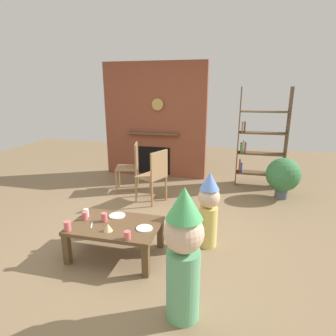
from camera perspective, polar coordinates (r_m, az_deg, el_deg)
The scene contains 18 objects.
ground_plane at distance 3.83m, azimuth -3.70°, elevation -13.36°, with size 12.00×12.00×0.00m, color #846B4C.
brick_fireplace_feature at distance 6.06m, azimuth -2.69°, elevation 9.50°, with size 2.20×0.28×2.40m.
bookshelf at distance 5.68m, azimuth 17.97°, elevation 5.11°, with size 0.90×0.28×1.90m.
coffee_table at distance 3.31m, azimuth -10.67°, elevation -12.06°, with size 1.00×0.66×0.39m.
paper_cup_near_left at distance 3.35m, azimuth -12.85°, elevation -9.75°, with size 0.07×0.07×0.10m, color #E5666B.
paper_cup_near_right at distance 2.95m, azimuth -8.29°, elevation -13.38°, with size 0.07×0.07×0.09m, color #E5666B.
paper_cup_center at distance 3.45m, azimuth -16.54°, elevation -9.30°, with size 0.06×0.06×0.10m, color #E5666B.
paper_cup_far_left at distance 3.25m, azimuth -19.78°, elevation -11.06°, with size 0.07×0.07×0.11m, color #E5666B.
paper_cup_far_right at distance 3.52m, azimuth -16.32°, elevation -8.74°, with size 0.06×0.06×0.10m, color silver.
paper_plate_front at distance 3.46m, azimuth -10.30°, elevation -9.50°, with size 0.19×0.19×0.01m, color white.
paper_plate_rear at distance 3.14m, azimuth -4.83°, elevation -12.13°, with size 0.18×0.18×0.01m, color white.
birthday_cake_slice at distance 3.13m, azimuth -12.13°, elevation -11.72°, with size 0.10×0.10×0.09m, color #EAC68C.
table_fork at distance 3.31m, azimuth -15.29°, elevation -11.16°, with size 0.15×0.02×0.01m, color silver.
child_with_cone_hat at distance 2.33m, azimuth 3.18°, elevation -16.70°, with size 0.32×0.32×1.17m.
child_in_pink at distance 3.41m, azimuth 8.26°, elevation -8.01°, with size 0.26×0.26×0.94m.
dining_chair_left at distance 5.26m, azimuth -7.42°, elevation 0.83°, with size 0.49×0.49×0.90m.
dining_chair_middle at distance 4.64m, azimuth -2.67°, elevation -1.11°, with size 0.53×0.53×0.90m.
potted_plant_tall at distance 5.23m, azimuth 22.38°, elevation -1.39°, with size 0.58×0.58×0.72m.
Camera 1 is at (1.02, -3.18, 1.87)m, focal length 29.95 mm.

